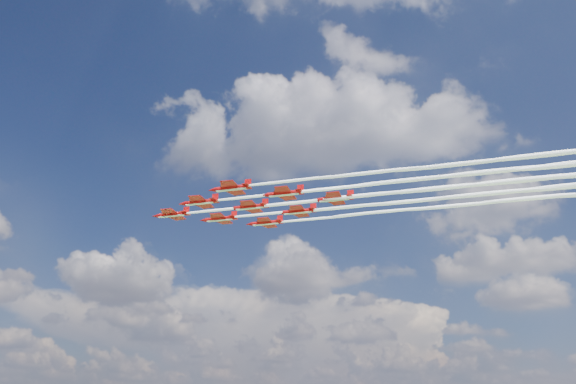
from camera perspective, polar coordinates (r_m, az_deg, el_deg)
name	(u,v)px	position (r m, az deg, el deg)	size (l,w,h in m)	color
jet_lead	(487,183)	(129.93, 19.55, 0.82)	(157.72, 11.27, 2.52)	#AD090B
jet_row2_port	(542,167)	(125.50, 24.40, 2.35)	(157.72, 11.27, 2.52)	#AD090B
jet_row2_starb	(534,189)	(137.07, 23.74, 0.27)	(157.72, 11.27, 2.52)	#AD090B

